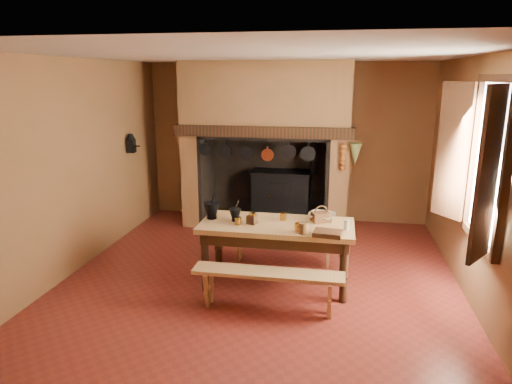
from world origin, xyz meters
TOP-DOWN VIEW (x-y plane):
  - floor at (0.00, 0.00)m, footprint 5.50×5.50m
  - ceiling at (0.00, 0.00)m, footprint 5.50×5.50m
  - back_wall at (0.00, 2.75)m, footprint 5.00×0.02m
  - wall_left at (-2.50, 0.00)m, footprint 0.02×5.50m
  - wall_right at (2.50, 0.00)m, footprint 0.02×5.50m
  - wall_front at (0.00, -2.75)m, footprint 5.00×0.02m
  - chimney_breast at (-0.30, 2.31)m, footprint 2.95×0.96m
  - iron_range at (-0.04, 2.45)m, footprint 1.12×0.55m
  - hearth_pans at (-1.05, 2.22)m, footprint 0.51×0.62m
  - hanging_pans at (-0.34, 1.81)m, footprint 1.92×0.29m
  - onion_string at (1.00, 1.79)m, footprint 0.12×0.10m
  - herb_bunch at (1.18, 1.79)m, footprint 0.20×0.20m
  - window at (2.35, -0.40)m, footprint 0.39×1.75m
  - wall_coffee_mill at (-2.42, 1.55)m, footprint 0.23×0.16m
  - work_table at (0.22, -0.10)m, footprint 1.87×0.83m
  - bench_front at (0.22, -0.77)m, footprint 1.68×0.29m
  - bench_back at (0.22, 0.58)m, footprint 1.54×0.27m
  - mortar_large at (-0.61, -0.06)m, footprint 0.21×0.21m
  - mortar_small at (-0.30, -0.10)m, footprint 0.15×0.15m
  - coffee_grinder at (-0.07, -0.17)m, footprint 0.16×0.14m
  - brass_mug_a at (-0.23, -0.23)m, footprint 0.10×0.10m
  - brass_mug_b at (0.28, 0.05)m, footprint 0.11×0.11m
  - mixing_bowl at (0.76, 0.15)m, footprint 0.39×0.39m
  - stoneware_crock at (0.58, -0.42)m, footprint 0.14×0.14m
  - glass_jar at (1.06, -0.20)m, footprint 0.09×0.09m
  - wicker_basket at (0.75, 0.06)m, footprint 0.26×0.23m
  - wooden_tray at (0.85, -0.43)m, footprint 0.34×0.26m
  - brass_cup at (0.53, -0.34)m, footprint 0.17×0.17m

SIDE VIEW (x-z plane):
  - floor at x=0.00m, z-range 0.00..0.00m
  - hearth_pans at x=-1.05m, z-range -0.01..0.19m
  - bench_back at x=0.22m, z-range 0.11..0.54m
  - bench_front at x=0.22m, z-range 0.12..0.59m
  - iron_range at x=-0.04m, z-range -0.32..1.28m
  - work_table at x=0.22m, z-range 0.28..1.09m
  - wooden_tray at x=0.85m, z-range 0.81..0.86m
  - mixing_bowl at x=0.76m, z-range 0.81..0.89m
  - brass_mug_a at x=-0.23m, z-range 0.81..0.90m
  - brass_mug_b at x=0.28m, z-range 0.81..0.91m
  - brass_cup at x=0.53m, z-range 0.81..0.91m
  - glass_jar at x=1.06m, z-range 0.81..0.93m
  - coffee_grinder at x=-0.07m, z-range 0.79..0.96m
  - stoneware_crock at x=0.58m, z-range 0.81..0.95m
  - wicker_basket at x=0.75m, z-range 0.77..0.98m
  - mortar_small at x=-0.30m, z-range 0.77..1.03m
  - mortar_large at x=-0.61m, z-range 0.75..1.11m
  - onion_string at x=1.00m, z-range 1.10..1.56m
  - hanging_pans at x=-0.34m, z-range 1.23..1.50m
  - herb_bunch at x=1.18m, z-range 1.21..1.56m
  - back_wall at x=0.00m, z-range 0.00..2.80m
  - wall_left at x=-2.50m, z-range 0.00..2.80m
  - wall_right at x=2.50m, z-range 0.00..2.80m
  - wall_front at x=0.00m, z-range 0.00..2.80m
  - wall_coffee_mill at x=-2.42m, z-range 1.36..1.67m
  - window at x=2.35m, z-range 0.82..2.58m
  - chimney_breast at x=-0.30m, z-range 0.41..3.21m
  - ceiling at x=0.00m, z-range 2.80..2.80m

